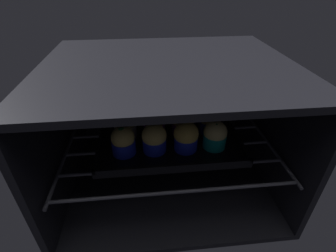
% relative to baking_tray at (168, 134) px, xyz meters
% --- Properties ---
extents(oven_cavity, '(0.59, 0.47, 0.37)m').
position_rel_baking_tray_xyz_m(oven_cavity, '(0.00, 0.03, 0.02)').
color(oven_cavity, black).
rests_on(oven_cavity, ground).
extents(oven_rack, '(0.55, 0.42, 0.01)m').
position_rel_baking_tray_xyz_m(oven_rack, '(0.00, -0.01, -0.01)').
color(oven_rack, '#51515B').
rests_on(oven_rack, oven_cavity).
extents(baking_tray, '(0.37, 0.30, 0.02)m').
position_rel_baking_tray_xyz_m(baking_tray, '(0.00, 0.00, 0.00)').
color(baking_tray, black).
rests_on(baking_tray, oven_rack).
extents(muffin_row0_col0, '(0.06, 0.06, 0.07)m').
position_rel_baking_tray_xyz_m(muffin_row0_col0, '(-0.12, -0.07, 0.04)').
color(muffin_row0_col0, '#1928B7').
rests_on(muffin_row0_col0, baking_tray).
extents(muffin_row0_col1, '(0.06, 0.06, 0.08)m').
position_rel_baking_tray_xyz_m(muffin_row0_col1, '(-0.04, -0.07, 0.04)').
color(muffin_row0_col1, '#1928B7').
rests_on(muffin_row0_col1, baking_tray).
extents(muffin_row0_col2, '(0.06, 0.06, 0.08)m').
position_rel_baking_tray_xyz_m(muffin_row0_col2, '(0.04, -0.07, 0.04)').
color(muffin_row0_col2, '#1928B7').
rests_on(muffin_row0_col2, baking_tray).
extents(muffin_row0_col3, '(0.06, 0.06, 0.07)m').
position_rel_baking_tray_xyz_m(muffin_row0_col3, '(0.11, -0.07, 0.04)').
color(muffin_row0_col3, '#0C8C84').
rests_on(muffin_row0_col3, baking_tray).
extents(muffin_row1_col0, '(0.06, 0.06, 0.07)m').
position_rel_baking_tray_xyz_m(muffin_row1_col0, '(-0.12, -0.00, 0.04)').
color(muffin_row1_col0, silver).
rests_on(muffin_row1_col0, baking_tray).
extents(muffin_row1_col1, '(0.06, 0.06, 0.07)m').
position_rel_baking_tray_xyz_m(muffin_row1_col1, '(-0.04, 0.00, 0.04)').
color(muffin_row1_col1, '#7A238C').
rests_on(muffin_row1_col1, baking_tray).
extents(muffin_row1_col2, '(0.06, 0.06, 0.08)m').
position_rel_baking_tray_xyz_m(muffin_row1_col2, '(0.04, -0.00, 0.04)').
color(muffin_row1_col2, '#7A238C').
rests_on(muffin_row1_col2, baking_tray).
extents(muffin_row1_col3, '(0.06, 0.06, 0.08)m').
position_rel_baking_tray_xyz_m(muffin_row1_col3, '(0.12, -0.00, 0.04)').
color(muffin_row1_col3, '#1928B7').
rests_on(muffin_row1_col3, baking_tray).
extents(muffin_row2_col0, '(0.06, 0.06, 0.08)m').
position_rel_baking_tray_xyz_m(muffin_row2_col0, '(-0.11, 0.08, 0.04)').
color(muffin_row2_col0, '#1928B7').
rests_on(muffin_row2_col0, baking_tray).
extents(muffin_row2_col1, '(0.06, 0.06, 0.07)m').
position_rel_baking_tray_xyz_m(muffin_row2_col1, '(-0.04, 0.08, 0.04)').
color(muffin_row2_col1, '#1928B7').
rests_on(muffin_row2_col1, baking_tray).
extents(muffin_row2_col2, '(0.06, 0.06, 0.08)m').
position_rel_baking_tray_xyz_m(muffin_row2_col2, '(0.04, 0.07, 0.04)').
color(muffin_row2_col2, red).
rests_on(muffin_row2_col2, baking_tray).
extents(muffin_row2_col3, '(0.06, 0.06, 0.08)m').
position_rel_baking_tray_xyz_m(muffin_row2_col3, '(0.11, 0.07, 0.04)').
color(muffin_row2_col3, '#7A238C').
rests_on(muffin_row2_col3, baking_tray).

